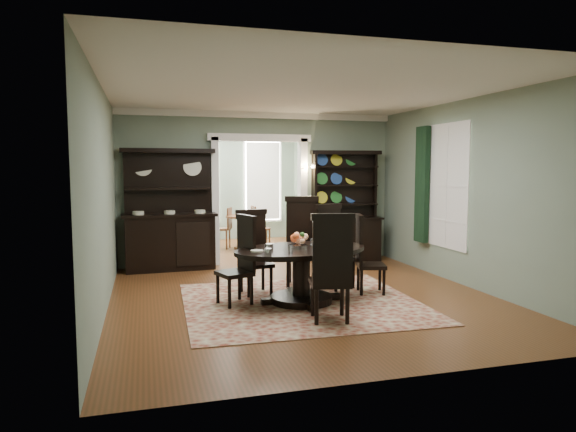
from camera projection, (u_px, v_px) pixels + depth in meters
name	position (u px, v px, depth m)	size (l,w,h in m)	color
room	(304.00, 191.00, 7.44)	(5.51, 6.01, 3.01)	brown
parlor	(237.00, 184.00, 12.70)	(3.51, 3.50, 3.01)	brown
doorway_trim	(260.00, 182.00, 10.27)	(2.08, 0.25, 2.57)	white
right_window	(435.00, 185.00, 9.01)	(0.15, 1.47, 2.12)	white
wall_sconce	(307.00, 169.00, 10.35)	(0.27, 0.21, 0.21)	#CD7C36
rug	(301.00, 303.00, 7.25)	(3.25, 3.04, 0.01)	maroon
dining_table	(301.00, 265.00, 7.23)	(2.22, 2.21, 0.78)	black
centerpiece	(298.00, 244.00, 7.19)	(1.35, 0.87, 0.22)	silver
chair_far_left	(254.00, 249.00, 7.81)	(0.52, 0.50, 1.28)	black
chair_far_mid	(302.00, 239.00, 8.35)	(0.67, 0.65, 1.44)	black
chair_far_right	(332.00, 244.00, 8.17)	(0.63, 0.61, 1.33)	black
chair_end_left	(241.00, 257.00, 7.17)	(0.56, 0.58, 1.25)	black
chair_end_right	(364.00, 252.00, 7.75)	(0.53, 0.54, 1.21)	black
chair_near	(331.00, 266.00, 6.23)	(0.59, 0.57, 1.37)	black
sideboard	(170.00, 228.00, 9.61)	(1.74, 0.68, 2.26)	black
welsh_dresser	(346.00, 221.00, 10.58)	(1.49, 0.68, 2.26)	black
parlor_table	(244.00, 227.00, 12.02)	(0.86, 0.86, 0.79)	brown
parlor_chair_left	(225.00, 227.00, 12.11)	(0.47, 0.46, 0.97)	brown
parlor_chair_right	(259.00, 226.00, 11.94)	(0.43, 0.43, 1.02)	brown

